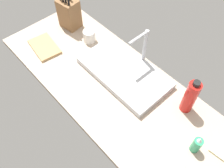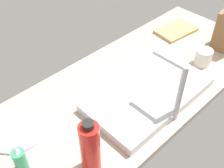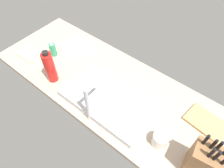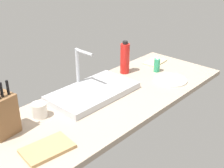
% 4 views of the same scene
% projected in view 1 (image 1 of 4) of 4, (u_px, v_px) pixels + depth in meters
% --- Properties ---
extents(countertop_slab, '(1.79, 0.65, 0.04)m').
position_uv_depth(countertop_slab, '(118.00, 92.00, 1.51)').
color(countertop_slab, tan).
rests_on(countertop_slab, ground).
extents(sink_basin, '(0.59, 0.32, 0.04)m').
position_uv_depth(sink_basin, '(124.00, 72.00, 1.55)').
color(sink_basin, '#B7BABF').
rests_on(sink_basin, countertop_slab).
extents(faucet, '(0.06, 0.16, 0.28)m').
position_uv_depth(faucet, '(143.00, 46.00, 1.48)').
color(faucet, '#B7BABF').
rests_on(faucet, countertop_slab).
extents(knife_block, '(0.15, 0.13, 0.29)m').
position_uv_depth(knife_block, '(69.00, 13.00, 1.76)').
color(knife_block, brown).
rests_on(knife_block, countertop_slab).
extents(cutting_board, '(0.26, 0.18, 0.02)m').
position_uv_depth(cutting_board, '(45.00, 47.00, 1.70)').
color(cutting_board, tan).
rests_on(cutting_board, countertop_slab).
extents(soap_bottle, '(0.05, 0.05, 0.13)m').
position_uv_depth(soap_bottle, '(197.00, 145.00, 1.22)').
color(soap_bottle, '#2D9966').
rests_on(soap_bottle, countertop_slab).
extents(water_bottle, '(0.07, 0.07, 0.25)m').
position_uv_depth(water_bottle, '(190.00, 97.00, 1.32)').
color(water_bottle, red).
rests_on(water_bottle, countertop_slab).
extents(dinner_plate, '(0.24, 0.24, 0.01)m').
position_uv_depth(dinner_plate, '(161.00, 160.00, 1.23)').
color(dinner_plate, silver).
rests_on(dinner_plate, countertop_slab).
extents(coffee_mug, '(0.09, 0.09, 0.09)m').
position_uv_depth(coffee_mug, '(89.00, 36.00, 1.72)').
color(coffee_mug, silver).
rests_on(coffee_mug, countertop_slab).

